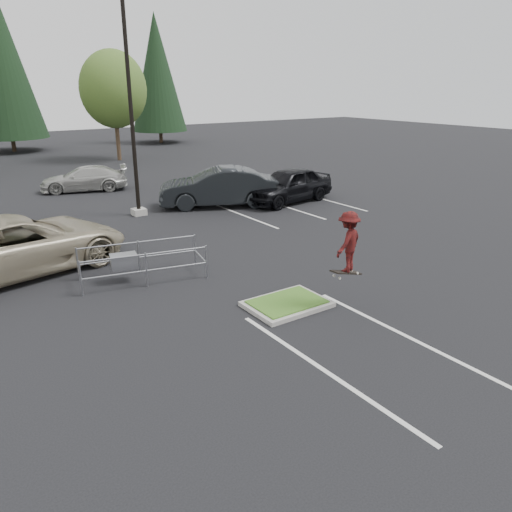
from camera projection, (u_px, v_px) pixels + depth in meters
ground at (287, 306)px, 13.86m from camera, size 120.00×120.00×0.00m
grass_median at (287, 304)px, 13.84m from camera, size 2.20×1.60×0.16m
stall_lines at (154, 256)px, 17.84m from camera, size 22.62×17.60×0.01m
light_pole at (131, 115)px, 21.99m from camera, size 0.70×0.60×10.12m
decid_c at (113, 92)px, 38.59m from camera, size 5.12×5.12×8.38m
conif_b at (0, 59)px, 42.86m from camera, size 6.38×6.38×14.50m
conif_c at (157, 73)px, 49.88m from camera, size 5.50×5.50×12.50m
cart_corral at (128, 261)px, 15.40m from camera, size 4.02×2.14×1.08m
skateboarder at (348, 242)px, 13.10m from camera, size 1.20×0.94×1.84m
car_l_tan at (19, 245)px, 16.06m from camera, size 7.30×4.49×1.89m
car_r_charc at (218, 187)px, 24.87m from camera, size 6.13×4.29×1.92m
car_r_black at (289, 185)px, 25.79m from camera, size 5.48×2.87×1.78m
car_far_silver at (85, 179)px, 28.60m from camera, size 5.15×3.33×1.39m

